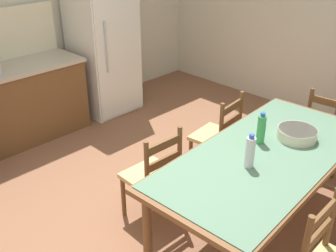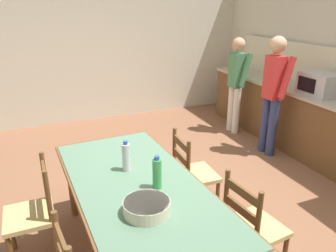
# 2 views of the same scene
# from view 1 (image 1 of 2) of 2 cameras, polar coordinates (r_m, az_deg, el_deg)

# --- Properties ---
(ground_plane) EXTENTS (8.32, 8.32, 0.00)m
(ground_plane) POSITION_cam_1_polar(r_m,az_deg,el_deg) (3.59, -3.66, -14.11)
(ground_plane) COLOR brown
(wall_right) EXTENTS (0.12, 5.20, 2.90)m
(wall_right) POSITION_cam_1_polar(r_m,az_deg,el_deg) (5.49, 23.09, 15.62)
(wall_right) COLOR beige
(wall_right) RESTS_ON ground
(refrigerator) EXTENTS (0.75, 0.73, 1.84)m
(refrigerator) POSITION_cam_1_polar(r_m,az_deg,el_deg) (5.42, -9.36, 11.46)
(refrigerator) COLOR silver
(refrigerator) RESTS_ON ground
(dining_table) EXTENTS (2.15, 1.07, 0.78)m
(dining_table) POSITION_cam_1_polar(r_m,az_deg,el_deg) (3.21, 13.92, -4.92)
(dining_table) COLOR brown
(dining_table) RESTS_ON ground
(bottle_near_centre) EXTENTS (0.07, 0.07, 0.27)m
(bottle_near_centre) POSITION_cam_1_polar(r_m,az_deg,el_deg) (2.90, 11.82, -3.71)
(bottle_near_centre) COLOR silver
(bottle_near_centre) RESTS_ON dining_table
(bottle_off_centre) EXTENTS (0.07, 0.07, 0.27)m
(bottle_off_centre) POSITION_cam_1_polar(r_m,az_deg,el_deg) (3.24, 13.38, -0.44)
(bottle_off_centre) COLOR green
(bottle_off_centre) RESTS_ON dining_table
(serving_bowl) EXTENTS (0.32, 0.32, 0.09)m
(serving_bowl) POSITION_cam_1_polar(r_m,az_deg,el_deg) (3.42, 18.22, -1.00)
(serving_bowl) COLOR beige
(serving_bowl) RESTS_ON dining_table
(chair_head_end) EXTENTS (0.43, 0.45, 0.91)m
(chair_head_end) POSITION_cam_1_polar(r_m,az_deg,el_deg) (4.43, 22.06, -0.61)
(chair_head_end) COLOR brown
(chair_head_end) RESTS_ON ground
(chair_side_far_left) EXTENTS (0.43, 0.42, 0.91)m
(chair_side_far_left) POSITION_cam_1_polar(r_m,az_deg,el_deg) (3.40, -2.12, -7.32)
(chair_side_far_left) COLOR brown
(chair_side_far_left) RESTS_ON ground
(chair_side_far_right) EXTENTS (0.46, 0.44, 0.91)m
(chair_side_far_right) POSITION_cam_1_polar(r_m,az_deg,el_deg) (4.03, 7.27, -1.52)
(chair_side_far_right) COLOR brown
(chair_side_far_right) RESTS_ON ground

